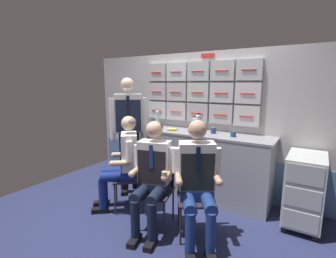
{
  "coord_description": "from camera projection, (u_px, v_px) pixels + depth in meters",
  "views": [
    {
      "loc": [
        1.55,
        -2.15,
        1.67
      ],
      "look_at": [
        -0.01,
        0.36,
        1.13
      ],
      "focal_mm": 26.26,
      "sensor_mm": 36.0,
      "label": 1
    }
  ],
  "objects": [
    {
      "name": "crew_member_near_trolley",
      "position": [
        197.0,
        176.0,
        2.59
      ],
      "size": [
        0.64,
        0.72,
        1.3
      ],
      "color": "black",
      "rests_on": "ground"
    },
    {
      "name": "galley_counter",
      "position": [
        201.0,
        164.0,
        3.67
      ],
      "size": [
        2.03,
        0.53,
        0.97
      ],
      "color": "#989BA2",
      "rests_on": "ground"
    },
    {
      "name": "folding_chair_left",
      "position": [
        136.0,
        171.0,
        3.32
      ],
      "size": [
        0.56,
        0.56,
        0.84
      ],
      "color": "#2D2D33",
      "rests_on": "ground"
    },
    {
      "name": "water_bottle_blue_cap",
      "position": [
        157.0,
        118.0,
        4.08
      ],
      "size": [
        0.06,
        0.06,
        0.3
      ],
      "color": "silver",
      "rests_on": "galley_counter"
    },
    {
      "name": "snack_banana",
      "position": [
        172.0,
        129.0,
        3.73
      ],
      "size": [
        0.17,
        0.1,
        0.04
      ],
      "color": "yellow",
      "rests_on": "galley_counter"
    },
    {
      "name": "coffee_cup_spare",
      "position": [
        213.0,
        130.0,
        3.52
      ],
      "size": [
        0.08,
        0.08,
        0.08
      ],
      "color": "navy",
      "rests_on": "galley_counter"
    },
    {
      "name": "coffee_cup_white",
      "position": [
        233.0,
        134.0,
        3.3
      ],
      "size": [
        0.07,
        0.07,
        0.07
      ],
      "color": "navy",
      "rests_on": "galley_counter"
    },
    {
      "name": "folding_chair_right",
      "position": [
        157.0,
        182.0,
        2.95
      ],
      "size": [
        0.49,
        0.49,
        0.84
      ],
      "color": "#2D2D33",
      "rests_on": "ground"
    },
    {
      "name": "galley_bulkhead",
      "position": [
        202.0,
        121.0,
        3.85
      ],
      "size": [
        4.2,
        0.14,
        2.15
      ],
      "color": "#B8B4B5",
      "rests_on": "ground"
    },
    {
      "name": "crew_member_right",
      "position": [
        152.0,
        172.0,
        2.77
      ],
      "size": [
        0.52,
        0.67,
        1.26
      ],
      "color": "black",
      "rests_on": "ground"
    },
    {
      "name": "water_bottle_tall",
      "position": [
        194.0,
        125.0,
        3.54
      ],
      "size": [
        0.07,
        0.07,
        0.25
      ],
      "color": "silver",
      "rests_on": "galley_counter"
    },
    {
      "name": "ground",
      "position": [
        153.0,
        229.0,
        2.91
      ],
      "size": [
        4.8,
        4.8,
        0.04
      ],
      "primitive_type": "cube",
      "color": "navy"
    },
    {
      "name": "water_bottle_short",
      "position": [
        198.0,
        122.0,
        3.78
      ],
      "size": [
        0.07,
        0.07,
        0.26
      ],
      "color": "silver",
      "rests_on": "galley_counter"
    },
    {
      "name": "crew_member_standing",
      "position": [
        129.0,
        125.0,
        3.68
      ],
      "size": [
        0.45,
        0.43,
        1.77
      ],
      "color": "black",
      "rests_on": "ground"
    },
    {
      "name": "service_trolley",
      "position": [
        304.0,
        188.0,
        2.88
      ],
      "size": [
        0.4,
        0.65,
        0.87
      ],
      "color": "black",
      "rests_on": "ground"
    },
    {
      "name": "crew_member_left",
      "position": [
        123.0,
        159.0,
        3.26
      ],
      "size": [
        0.67,
        0.64,
        1.26
      ],
      "color": "black",
      "rests_on": "ground"
    },
    {
      "name": "folding_chair_near_trolley",
      "position": [
        195.0,
        188.0,
        2.78
      ],
      "size": [
        0.55,
        0.55,
        0.84
      ],
      "color": "#2D2D33",
      "rests_on": "ground"
    }
  ]
}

